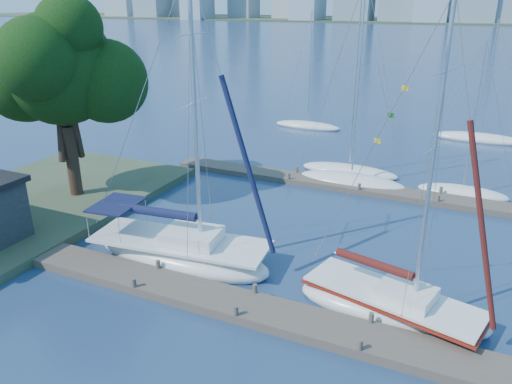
% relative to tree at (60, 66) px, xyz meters
% --- Properties ---
extents(ground, '(700.00, 700.00, 0.00)m').
position_rel_tree_xyz_m(ground, '(15.16, -6.44, -8.51)').
color(ground, navy).
rests_on(ground, ground).
extents(near_dock, '(26.00, 2.00, 0.40)m').
position_rel_tree_xyz_m(near_dock, '(15.16, -6.44, -8.31)').
color(near_dock, '#51453B').
rests_on(near_dock, ground).
extents(far_dock, '(30.00, 1.80, 0.36)m').
position_rel_tree_xyz_m(far_dock, '(17.16, 9.56, -8.33)').
color(far_dock, '#51453B').
rests_on(far_dock, ground).
extents(shore, '(12.00, 22.00, 0.50)m').
position_rel_tree_xyz_m(shore, '(-1.84, -3.44, -8.26)').
color(shore, '#38472D').
rests_on(shore, ground).
extents(far_shore, '(800.00, 100.00, 1.50)m').
position_rel_tree_xyz_m(far_shore, '(15.16, 313.56, -8.51)').
color(far_shore, '#38472D').
rests_on(far_shore, ground).
extents(tree, '(9.30, 8.49, 12.56)m').
position_rel_tree_xyz_m(tree, '(0.00, 0.00, 0.00)').
color(tree, black).
rests_on(tree, ground).
extents(sailboat_navy, '(9.86, 4.19, 14.23)m').
position_rel_tree_xyz_m(sailboat_navy, '(10.31, -3.85, -7.49)').
color(sailboat_navy, white).
rests_on(sailboat_navy, ground).
extents(sailboat_maroon, '(8.15, 4.31, 13.00)m').
position_rel_tree_xyz_m(sailboat_maroon, '(20.68, -4.01, -7.44)').
color(sailboat_maroon, white).
rests_on(sailboat_maroon, ground).
extents(bg_boat_1, '(7.37, 2.55, 13.05)m').
position_rel_tree_xyz_m(bg_boat_1, '(14.47, 12.67, -8.26)').
color(bg_boat_1, white).
rests_on(bg_boat_1, ground).
extents(bg_boat_2, '(7.94, 4.03, 14.12)m').
position_rel_tree_xyz_m(bg_boat_2, '(15.22, 10.40, -8.22)').
color(bg_boat_2, white).
rests_on(bg_boat_2, ground).
extents(bg_boat_3, '(5.90, 2.55, 10.22)m').
position_rel_tree_xyz_m(bg_boat_3, '(22.45, 11.47, -8.29)').
color(bg_boat_3, white).
rests_on(bg_boat_3, ground).
extents(bg_boat_6, '(6.96, 4.47, 11.59)m').
position_rel_tree_xyz_m(bg_boat_6, '(6.88, 24.97, -8.28)').
color(bg_boat_6, white).
rests_on(bg_boat_6, ground).
extents(bg_boat_7, '(8.37, 4.15, 10.96)m').
position_rel_tree_xyz_m(bg_boat_7, '(22.90, 26.84, -8.28)').
color(bg_boat_7, white).
rests_on(bg_boat_7, ground).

